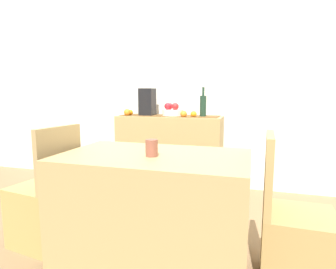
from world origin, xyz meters
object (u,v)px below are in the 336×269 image
object	(u,v)px
coffee_cup	(152,148)
dining_table	(154,209)
fruit_bowl	(173,113)
coffee_maker	(147,102)
sideboard_console	(170,153)
chair_by_corner	(295,243)
chair_near_window	(46,209)
wine_bottle	(203,106)

from	to	relation	value
coffee_cup	dining_table	bearing A→B (deg)	94.93
fruit_bowl	coffee_maker	xyz separation A→B (m)	(-0.31, 0.00, 0.12)
fruit_bowl	coffee_maker	distance (m)	0.33
sideboard_console	chair_by_corner	xyz separation A→B (m)	(1.19, -1.47, -0.17)
chair_near_window	sideboard_console	bearing A→B (deg)	69.82
wine_bottle	coffee_maker	bearing A→B (deg)	-180.00
wine_bottle	coffee_cup	bearing A→B (deg)	-92.23
sideboard_console	dining_table	xyz separation A→B (m)	(0.32, -1.47, -0.06)
dining_table	coffee_cup	world-z (taller)	coffee_cup
chair_near_window	chair_by_corner	size ratio (longest dim) A/B	1.00
fruit_bowl	chair_near_window	world-z (taller)	fruit_bowl
chair_by_corner	dining_table	bearing A→B (deg)	-179.96
wine_bottle	coffee_maker	distance (m)	0.66
fruit_bowl	chair_by_corner	size ratio (longest dim) A/B	0.27
sideboard_console	chair_near_window	distance (m)	1.57
coffee_maker	coffee_cup	bearing A→B (deg)	-68.52
wine_bottle	coffee_maker	world-z (taller)	wine_bottle
coffee_maker	chair_near_window	size ratio (longest dim) A/B	0.35
wine_bottle	chair_by_corner	distance (m)	1.82
sideboard_console	wine_bottle	size ratio (longest dim) A/B	3.67
fruit_bowl	coffee_maker	bearing A→B (deg)	180.00
wine_bottle	chair_near_window	size ratio (longest dim) A/B	0.36
wine_bottle	coffee_cup	distance (m)	1.54
coffee_cup	chair_near_window	world-z (taller)	chair_near_window
dining_table	coffee_cup	xyz separation A→B (m)	(0.01, -0.06, 0.42)
fruit_bowl	dining_table	bearing A→B (deg)	-79.00
wine_bottle	sideboard_console	bearing A→B (deg)	-180.00
coffee_cup	wine_bottle	bearing A→B (deg)	87.77
coffee_cup	sideboard_console	bearing A→B (deg)	102.14
dining_table	coffee_maker	bearing A→B (deg)	112.09
sideboard_console	fruit_bowl	bearing A→B (deg)	0.00
sideboard_console	chair_near_window	size ratio (longest dim) A/B	1.34
sideboard_console	coffee_cup	bearing A→B (deg)	-77.86
fruit_bowl	coffee_cup	bearing A→B (deg)	-79.23
fruit_bowl	coffee_cup	xyz separation A→B (m)	(0.29, -1.53, -0.11)
wine_bottle	coffee_maker	xyz separation A→B (m)	(-0.66, -0.00, 0.03)
coffee_cup	fruit_bowl	bearing A→B (deg)	100.77
chair_near_window	coffee_maker	bearing A→B (deg)	79.66
sideboard_console	coffee_maker	world-z (taller)	coffee_maker
wine_bottle	chair_by_corner	bearing A→B (deg)	-61.42
sideboard_console	coffee_cup	size ratio (longest dim) A/B	11.37
sideboard_console	coffee_cup	xyz separation A→B (m)	(0.33, -1.53, 0.36)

